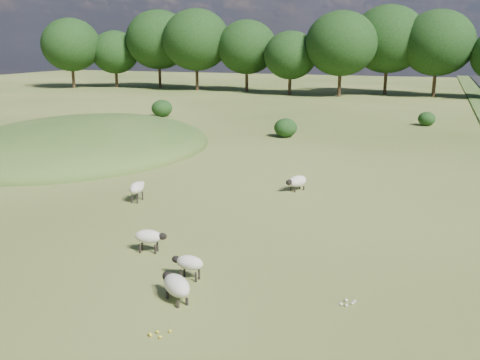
# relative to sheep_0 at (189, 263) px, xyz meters

# --- Properties ---
(ground) EXTENTS (160.00, 160.00, 0.00)m
(ground) POSITION_rel_sheep_0_xyz_m (-3.28, 23.97, -0.52)
(ground) COLOR #395219
(ground) RESTS_ON ground
(mound) EXTENTS (16.00, 20.00, 4.00)m
(mound) POSITION_rel_sheep_0_xyz_m (-15.28, 15.97, -0.52)
(mound) COLOR #33561E
(mound) RESTS_ON ground
(treeline) EXTENTS (96.28, 14.66, 11.70)m
(treeline) POSITION_rel_sheep_0_xyz_m (-4.34, 59.41, 6.04)
(treeline) COLOR black
(treeline) RESTS_ON ground
(shrubs) EXTENTS (25.43, 11.07, 1.59)m
(shrubs) POSITION_rel_sheep_0_xyz_m (-8.65, 30.04, 0.20)
(shrubs) COLOR black
(shrubs) RESTS_ON ground
(sheep_0) EXTENTS (1.04, 0.50, 0.75)m
(sheep_0) POSITION_rel_sheep_0_xyz_m (0.00, 0.00, 0.00)
(sheep_0) COLOR beige
(sheep_0) RESTS_ON ground
(sheep_1) EXTENTS (0.66, 1.26, 0.89)m
(sheep_1) POSITION_rel_sheep_0_xyz_m (-5.58, 6.52, 0.10)
(sheep_1) COLOR beige
(sheep_1) RESTS_ON ground
(sheep_2) EXTENTS (1.14, 0.64, 0.79)m
(sheep_2) POSITION_rel_sheep_0_xyz_m (-2.13, 1.45, 0.03)
(sheep_2) COLOR beige
(sheep_2) RESTS_ON ground
(sheep_3) EXTENTS (1.01, 1.29, 0.73)m
(sheep_3) POSITION_rel_sheep_0_xyz_m (0.62, 10.62, -0.06)
(sheep_3) COLOR beige
(sheep_3) RESTS_ON ground
(sheep_4) EXTENTS (1.29, 1.12, 0.76)m
(sheep_4) POSITION_rel_sheep_0_xyz_m (0.28, -1.39, -0.04)
(sheep_4) COLOR beige
(sheep_4) RESTS_ON ground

